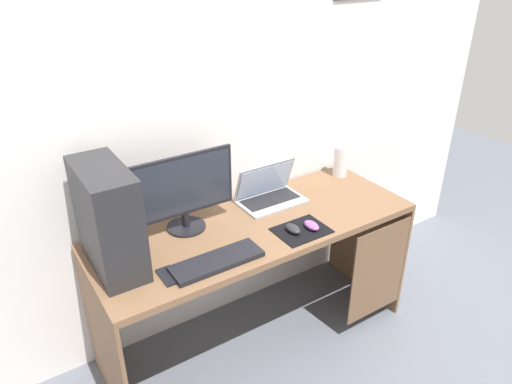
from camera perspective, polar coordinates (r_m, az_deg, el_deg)
The scene contains 12 objects.
ground_plane at distance 2.86m, azimuth 0.00°, elevation -16.86°, with size 8.00×8.00×0.00m, color slate.
wall_back at distance 2.45m, azimuth -4.47°, elevation 10.79°, with size 4.00×0.05×2.60m.
desk at distance 2.47m, azimuth 0.54°, elevation -6.59°, with size 1.67×0.62×0.76m.
pc_tower at distance 2.07m, azimuth -17.33°, elevation -3.09°, with size 0.19×0.41×0.47m, color #232326.
monitor at distance 2.28m, azimuth -8.63°, elevation 0.06°, with size 0.51×0.19×0.39m.
laptop at distance 2.58m, azimuth 1.60°, elevation -0.17°, with size 0.35×0.22×0.21m.
speaker at distance 2.90m, azimuth 10.13°, elevation 3.67°, with size 0.09×0.09×0.19m, color silver.
keyboard at distance 2.11m, azimuth -4.73°, elevation -8.29°, with size 0.42×0.14×0.02m, color black.
mousepad at distance 2.35m, azimuth 5.48°, elevation -4.61°, with size 0.26×0.20×0.01m, color black.
mouse_left at distance 2.32m, azimuth 4.47°, elevation -4.42°, with size 0.06×0.10×0.03m, color #232326.
mouse_right at distance 2.35m, azimuth 6.69°, elevation -4.01°, with size 0.06×0.10×0.03m, color #8C4C99.
cell_phone at distance 2.07m, azimuth -10.45°, elevation -9.88°, with size 0.07×0.13×0.01m, color black.
Camera 1 is at (-1.11, -1.71, 2.01)m, focal length 33.30 mm.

